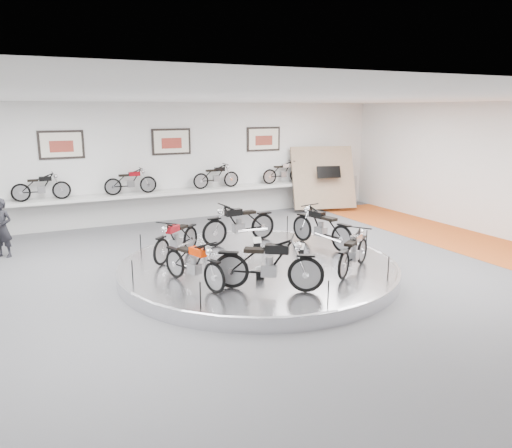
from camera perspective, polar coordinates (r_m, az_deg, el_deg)
name	(u,v)px	position (r m, az deg, el deg)	size (l,w,h in m)	color
floor	(264,278)	(11.44, 0.93, -6.23)	(16.00, 16.00, 0.00)	#525254
ceiling	(265,98)	(10.81, 1.01, 14.22)	(16.00, 16.00, 0.00)	white
wall_back	(172,162)	(17.43, -9.59, 6.97)	(16.00, 16.00, 0.00)	white
wall_right	(512,172)	(16.20, 27.21, 5.28)	(14.00, 14.00, 0.00)	white
orange_carpet_strip	(476,244)	(15.61, 23.80, -2.09)	(2.40, 12.60, 0.01)	#B4551D
dado_band	(174,204)	(17.61, -9.40, 2.27)	(15.68, 0.04, 1.10)	#BCBCBA
display_platform	(258,268)	(11.65, 0.27, -5.10)	(6.40, 6.40, 0.30)	silver
platform_rim	(258,264)	(11.61, 0.27, -4.54)	(6.40, 6.40, 0.10)	#B2B2BA
shelf	(176,192)	(17.27, -9.18, 3.59)	(11.00, 0.55, 0.10)	silver
poster_left	(61,145)	(16.68, -21.36, 8.43)	(1.35, 0.06, 0.88)	white
poster_center	(171,142)	(17.33, -9.64, 9.26)	(1.35, 0.06, 0.88)	white
poster_right	(264,139)	(18.63, 0.87, 9.68)	(1.35, 0.06, 0.88)	white
display_panel	(323,178)	(19.08, 7.70, 5.27)	(2.40, 0.12, 2.40)	#9C7B64
shelf_bike_a	(41,189)	(16.51, -23.33, 3.73)	(1.22, 0.42, 0.73)	black
shelf_bike_b	(131,183)	(16.85, -14.13, 4.56)	(1.22, 0.42, 0.73)	maroon
shelf_bike_c	(216,178)	(17.70, -4.57, 5.29)	(1.22, 0.42, 0.73)	black
shelf_bike_d	(283,174)	(18.84, 3.13, 5.78)	(1.22, 0.42, 0.73)	silver
bike_a	(321,227)	(12.91, 7.49, -0.30)	(1.79, 0.63, 1.05)	black
bike_b	(239,223)	(13.17, -1.93, 0.12)	(1.83, 0.65, 1.08)	black
bike_c	(176,238)	(11.99, -9.09, -1.64)	(1.61, 0.57, 0.95)	maroon
bike_d	(194,263)	(10.07, -7.14, -4.43)	(1.59, 0.56, 0.94)	red
bike_e	(268,264)	(9.70, 1.40, -4.55)	(1.85, 0.65, 1.09)	black
bike_f	(354,251)	(11.06, 11.09, -3.04)	(1.56, 0.55, 0.92)	silver
visitor	(2,228)	(14.47, -27.03, -0.42)	(0.56, 0.37, 1.54)	black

